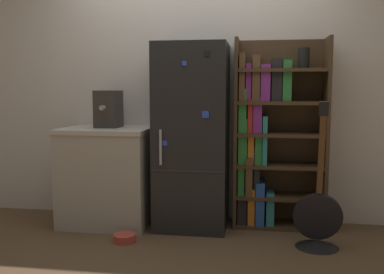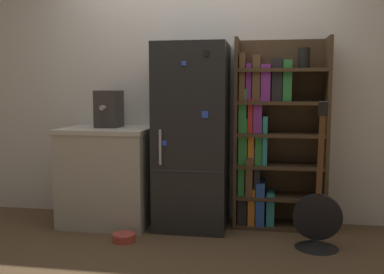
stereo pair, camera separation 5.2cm
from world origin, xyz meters
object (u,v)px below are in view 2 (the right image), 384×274
at_px(bookshelf, 268,138).
at_px(espresso_machine, 109,109).
at_px(pet_bowl, 124,237).
at_px(guitar, 317,227).
at_px(refrigerator, 192,137).

xyz_separation_m(bookshelf, espresso_machine, (-1.47, -0.12, 0.26)).
relative_size(espresso_machine, pet_bowl, 1.82).
height_order(guitar, pet_bowl, guitar).
xyz_separation_m(refrigerator, pet_bowl, (-0.49, -0.50, -0.79)).
bearing_deg(espresso_machine, pet_bowl, -59.79).
height_order(refrigerator, guitar, refrigerator).
bearing_deg(espresso_machine, guitar, -12.26).
distance_m(espresso_machine, pet_bowl, 1.20).
distance_m(guitar, pet_bowl, 1.57).
bearing_deg(espresso_machine, refrigerator, -1.59).
distance_m(bookshelf, guitar, 0.92).
relative_size(bookshelf, pet_bowl, 9.10).
distance_m(refrigerator, espresso_machine, 0.83).
bearing_deg(guitar, refrigerator, 160.31).
bearing_deg(guitar, bookshelf, 126.65).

